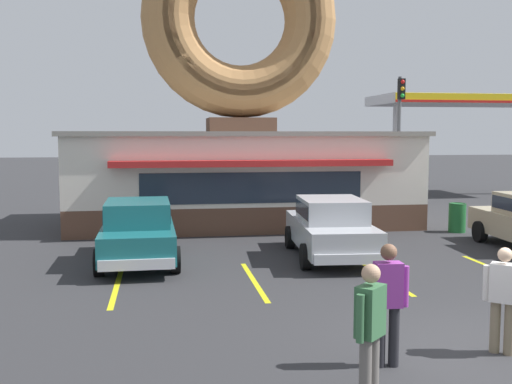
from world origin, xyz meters
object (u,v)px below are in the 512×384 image
Objects in this scene: pedestrian_beanie_man at (388,298)px; traffic_light_pole at (400,124)px; pedestrian_leather_jacket_man at (503,295)px; pedestrian_hooded_kid at (370,327)px; car_teal at (138,229)px; car_silver at (330,225)px; trash_bin at (457,217)px.

pedestrian_beanie_man is 19.26m from traffic_light_pole.
pedestrian_leather_jacket_man is 0.92× the size of pedestrian_beanie_man.
pedestrian_hooded_kid is 0.30× the size of traffic_light_pole.
car_teal is 9.21m from pedestrian_leather_jacket_man.
traffic_light_pole reaches higher than car_teal.
car_teal is at bearing 109.40° from pedestrian_hooded_kid.
car_silver is 4.79× the size of trash_bin.
pedestrian_hooded_kid is 1.78× the size of trash_bin.
car_silver and car_teal have the same top height.
car_teal is 4.71× the size of trash_bin.
car_silver is 0.81× the size of traffic_light_pole.
car_silver is at bearing -120.79° from traffic_light_pole.
pedestrian_beanie_man is at bearing -121.87° from trash_bin.
pedestrian_hooded_kid is at bearing -103.05° from car_silver.
pedestrian_leather_jacket_man is (2.55, 1.32, -0.08)m from pedestrian_hooded_kid.
pedestrian_beanie_man is at bearing -112.84° from traffic_light_pole.
pedestrian_leather_jacket_man is at bearing -52.64° from car_teal.
car_silver is 2.91× the size of pedestrian_leather_jacket_man.
pedestrian_leather_jacket_man is at bearing -114.44° from trash_bin.
car_silver is 2.69× the size of pedestrian_hooded_kid.
traffic_light_pole is (8.07, 18.69, 2.74)m from pedestrian_hooded_kid.
pedestrian_hooded_kid reaches higher than car_teal.
car_silver reaches higher than trash_bin.
pedestrian_beanie_man is 1.80× the size of trash_bin.
car_silver is at bearing -2.25° from car_teal.
car_silver is 8.66m from pedestrian_hooded_kid.
pedestrian_hooded_kid is at bearing -120.70° from pedestrian_beanie_man.
car_teal is 2.64× the size of pedestrian_hooded_kid.
pedestrian_hooded_kid is at bearing -121.76° from trash_bin.
pedestrian_hooded_kid is at bearing -152.67° from pedestrian_leather_jacket_man.
traffic_light_pole is (6.11, 10.25, 2.84)m from car_silver.
pedestrian_hooded_kid reaches higher than pedestrian_leather_jacket_man.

